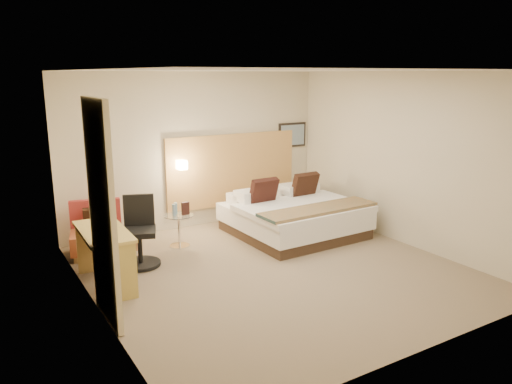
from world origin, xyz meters
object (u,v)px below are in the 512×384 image
lounge_chair (97,233)px  side_table (179,229)px  bed (293,216)px  desk_chair (140,237)px  desk (106,242)px

lounge_chair → side_table: (1.18, -0.36, -0.03)m
bed → desk_chair: bearing=-179.3°
side_table → desk: (-1.36, -0.90, 0.30)m
side_table → lounge_chair: bearing=163.3°
desk → bed: bearing=8.6°
lounge_chair → desk: size_ratio=0.73×
side_table → desk_chair: bearing=-150.6°
lounge_chair → side_table: bearing=-16.7°
lounge_chair → desk: lounge_chair is taller
side_table → desk_chair: desk_chair is taller
desk → desk_chair: 0.77m
desk_chair → bed: bearing=0.7°
bed → desk: bearing=-171.4°
bed → desk: (-3.27, -0.49, 0.27)m
bed → side_table: (-1.91, 0.41, -0.03)m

